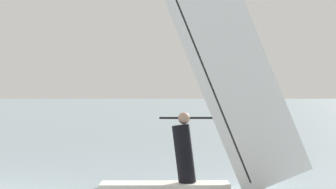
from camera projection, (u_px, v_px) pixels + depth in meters
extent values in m
cube|color=white|center=(165.00, 186.00, 10.91)|extent=(2.33, 1.79, 0.12)
cylinder|color=black|center=(205.00, 71.00, 10.93)|extent=(1.49, 0.97, 4.11)
cube|color=white|center=(237.00, 82.00, 10.93)|extent=(2.35, 1.51, 4.19)
cylinder|color=black|center=(196.00, 118.00, 10.92)|extent=(1.16, 0.75, 0.04)
cylinder|color=black|center=(184.00, 154.00, 10.92)|extent=(0.55, 0.51, 1.09)
sphere|color=tan|center=(184.00, 118.00, 10.92)|extent=(0.22, 0.22, 0.22)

